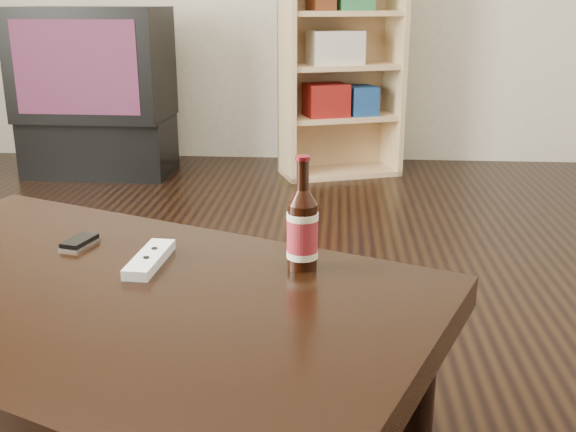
# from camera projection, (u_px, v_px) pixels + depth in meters

# --- Properties ---
(floor) EXTENTS (5.00, 6.00, 0.01)m
(floor) POSITION_uv_depth(u_px,v_px,m) (160.00, 398.00, 1.85)
(floor) COLOR black
(floor) RESTS_ON ground
(tv_stand) EXTENTS (0.89, 0.46, 0.35)m
(tv_stand) POSITION_uv_depth(u_px,v_px,m) (100.00, 146.00, 4.20)
(tv_stand) COLOR black
(tv_stand) RESTS_ON floor
(tv) EXTENTS (0.89, 0.57, 0.66)m
(tv) POSITION_uv_depth(u_px,v_px,m) (93.00, 64.00, 4.04)
(tv) COLOR black
(tv) RESTS_ON tv_stand
(bookshelf) EXTENTS (0.78, 0.55, 1.33)m
(bookshelf) POSITION_uv_depth(u_px,v_px,m) (339.00, 62.00, 4.06)
(bookshelf) COLOR tan
(bookshelf) RESTS_ON floor
(coffee_table) EXTENTS (1.53, 1.24, 0.50)m
(coffee_table) POSITION_uv_depth(u_px,v_px,m) (98.00, 314.00, 1.36)
(coffee_table) COLOR black
(coffee_table) RESTS_ON floor
(beer_bottle) EXTENTS (0.07, 0.07, 0.24)m
(beer_bottle) POSITION_uv_depth(u_px,v_px,m) (302.00, 230.00, 1.39)
(beer_bottle) COLOR black
(beer_bottle) RESTS_ON coffee_table
(phone) EXTENTS (0.07, 0.10, 0.02)m
(phone) POSITION_uv_depth(u_px,v_px,m) (80.00, 242.00, 1.55)
(phone) COLOR #AFAFB1
(phone) RESTS_ON coffee_table
(remote) EXTENTS (0.07, 0.20, 0.02)m
(remote) POSITION_uv_depth(u_px,v_px,m) (150.00, 259.00, 1.44)
(remote) COLOR white
(remote) RESTS_ON coffee_table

